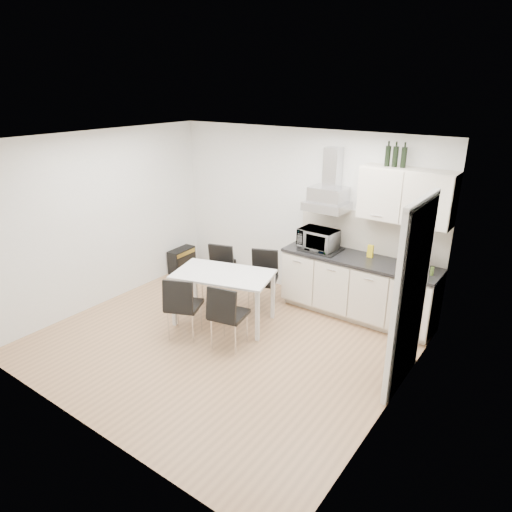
{
  "coord_description": "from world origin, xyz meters",
  "views": [
    {
      "loc": [
        3.42,
        -3.99,
        3.21
      ],
      "look_at": [
        0.2,
        0.52,
        1.1
      ],
      "focal_mm": 32.0,
      "sensor_mm": 36.0,
      "label": 1
    }
  ],
  "objects_px": {
    "dining_table": "(223,279)",
    "chair_near_left": "(184,306)",
    "floor_speaker": "(230,266)",
    "kitchenette": "(363,263)",
    "guitar_amp": "(182,260)",
    "chair_far_left": "(217,276)",
    "chair_near_right": "(229,315)",
    "chair_far_right": "(262,281)"
  },
  "relations": [
    {
      "from": "chair_near_left",
      "to": "kitchenette",
      "type": "bearing_deg",
      "value": 24.32
    },
    {
      "from": "dining_table",
      "to": "chair_near_left",
      "type": "relative_size",
      "value": 1.7
    },
    {
      "from": "dining_table",
      "to": "guitar_amp",
      "type": "distance_m",
      "value": 2.11
    },
    {
      "from": "floor_speaker",
      "to": "dining_table",
      "type": "bearing_deg",
      "value": -55.77
    },
    {
      "from": "kitchenette",
      "to": "floor_speaker",
      "type": "bearing_deg",
      "value": 176.28
    },
    {
      "from": "floor_speaker",
      "to": "guitar_amp",
      "type": "bearing_deg",
      "value": -151.72
    },
    {
      "from": "chair_near_left",
      "to": "guitar_amp",
      "type": "bearing_deg",
      "value": 111.47
    },
    {
      "from": "dining_table",
      "to": "chair_near_left",
      "type": "bearing_deg",
      "value": -122.47
    },
    {
      "from": "chair_far_right",
      "to": "chair_near_left",
      "type": "height_order",
      "value": "same"
    },
    {
      "from": "dining_table",
      "to": "floor_speaker",
      "type": "relative_size",
      "value": 5.75
    },
    {
      "from": "dining_table",
      "to": "floor_speaker",
      "type": "xyz_separation_m",
      "value": [
        -1.04,
        1.44,
        -0.53
      ]
    },
    {
      "from": "chair_near_left",
      "to": "guitar_amp",
      "type": "distance_m",
      "value": 2.29
    },
    {
      "from": "kitchenette",
      "to": "chair_near_right",
      "type": "relative_size",
      "value": 2.86
    },
    {
      "from": "dining_table",
      "to": "chair_near_right",
      "type": "xyz_separation_m",
      "value": [
        0.46,
        -0.45,
        -0.22
      ]
    },
    {
      "from": "chair_near_right",
      "to": "guitar_amp",
      "type": "height_order",
      "value": "chair_near_right"
    },
    {
      "from": "chair_near_left",
      "to": "chair_far_left",
      "type": "bearing_deg",
      "value": 82.95
    },
    {
      "from": "chair_near_right",
      "to": "guitar_amp",
      "type": "relative_size",
      "value": 1.67
    },
    {
      "from": "guitar_amp",
      "to": "floor_speaker",
      "type": "height_order",
      "value": "guitar_amp"
    },
    {
      "from": "chair_far_left",
      "to": "guitar_amp",
      "type": "bearing_deg",
      "value": -40.11
    },
    {
      "from": "chair_far_right",
      "to": "guitar_amp",
      "type": "distance_m",
      "value": 2.04
    },
    {
      "from": "chair_far_right",
      "to": "guitar_amp",
      "type": "height_order",
      "value": "chair_far_right"
    },
    {
      "from": "chair_far_right",
      "to": "chair_near_left",
      "type": "bearing_deg",
      "value": 50.69
    },
    {
      "from": "chair_far_left",
      "to": "chair_near_right",
      "type": "xyz_separation_m",
      "value": [
        0.95,
        -0.88,
        0.0
      ]
    },
    {
      "from": "chair_near_left",
      "to": "guitar_amp",
      "type": "height_order",
      "value": "chair_near_left"
    },
    {
      "from": "kitchenette",
      "to": "guitar_amp",
      "type": "height_order",
      "value": "kitchenette"
    },
    {
      "from": "dining_table",
      "to": "chair_far_left",
      "type": "relative_size",
      "value": 1.7
    },
    {
      "from": "chair_near_left",
      "to": "guitar_amp",
      "type": "xyz_separation_m",
      "value": [
        -1.62,
        1.6,
        -0.22
      ]
    },
    {
      "from": "dining_table",
      "to": "chair_far_right",
      "type": "height_order",
      "value": "chair_far_right"
    },
    {
      "from": "dining_table",
      "to": "guitar_amp",
      "type": "relative_size",
      "value": 2.84
    },
    {
      "from": "chair_far_left",
      "to": "chair_near_left",
      "type": "xyz_separation_m",
      "value": [
        0.31,
        -1.03,
        0.0
      ]
    },
    {
      "from": "dining_table",
      "to": "chair_far_left",
      "type": "bearing_deg",
      "value": 123.31
    },
    {
      "from": "guitar_amp",
      "to": "chair_far_left",
      "type": "bearing_deg",
      "value": -25.96
    },
    {
      "from": "chair_far_right",
      "to": "dining_table",
      "type": "bearing_deg",
      "value": 50.81
    },
    {
      "from": "dining_table",
      "to": "floor_speaker",
      "type": "bearing_deg",
      "value": 109.98
    },
    {
      "from": "chair_far_left",
      "to": "chair_near_left",
      "type": "relative_size",
      "value": 1.0
    },
    {
      "from": "guitar_amp",
      "to": "floor_speaker",
      "type": "bearing_deg",
      "value": 27.58
    },
    {
      "from": "chair_near_right",
      "to": "chair_near_left",
      "type": "bearing_deg",
      "value": -178.0
    },
    {
      "from": "dining_table",
      "to": "guitar_amp",
      "type": "height_order",
      "value": "dining_table"
    },
    {
      "from": "chair_far_right",
      "to": "floor_speaker",
      "type": "bearing_deg",
      "value": -54.8
    },
    {
      "from": "chair_far_right",
      "to": "chair_near_right",
      "type": "xyz_separation_m",
      "value": [
        0.27,
        -1.12,
        0.0
      ]
    },
    {
      "from": "dining_table",
      "to": "chair_near_left",
      "type": "distance_m",
      "value": 0.67
    },
    {
      "from": "chair_far_left",
      "to": "chair_near_left",
      "type": "distance_m",
      "value": 1.08
    }
  ]
}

